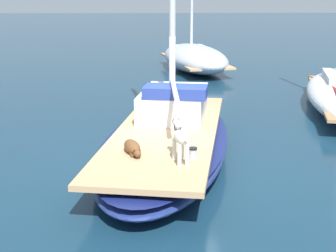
# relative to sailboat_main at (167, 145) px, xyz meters

# --- Properties ---
(ground_plane) EXTENTS (120.00, 120.00, 0.00)m
(ground_plane) POSITION_rel_sailboat_main_xyz_m (0.00, 0.00, -0.34)
(ground_plane) COLOR #143347
(sailboat_main) EXTENTS (3.70, 7.56, 0.66)m
(sailboat_main) POSITION_rel_sailboat_main_xyz_m (0.00, 0.00, 0.00)
(sailboat_main) COLOR navy
(sailboat_main) RESTS_ON ground
(cabin_house) EXTENTS (1.75, 2.43, 0.84)m
(cabin_house) POSITION_rel_sailboat_main_xyz_m (0.20, 1.10, 0.67)
(cabin_house) COLOR silver
(cabin_house) RESTS_ON sailboat_main
(dog_brown) EXTENTS (0.41, 0.94, 0.22)m
(dog_brown) POSITION_rel_sailboat_main_xyz_m (-0.65, -1.54, 0.43)
(dog_brown) COLOR brown
(dog_brown) RESTS_ON sailboat_main
(dog_white) EXTENTS (0.31, 0.93, 0.70)m
(dog_white) POSITION_rel_sailboat_main_xyz_m (0.17, -2.04, 0.75)
(dog_white) COLOR silver
(dog_white) RESTS_ON sailboat_main
(deck_winch) EXTENTS (0.16, 0.16, 0.21)m
(deck_winch) POSITION_rel_sailboat_main_xyz_m (0.40, -1.92, 0.42)
(deck_winch) COLOR #B7B7BC
(deck_winch) RESTS_ON sailboat_main
(moored_boat_far_astern) EXTENTS (3.38, 6.05, 8.12)m
(moored_boat_far_astern) POSITION_rel_sailboat_main_xyz_m (1.55, 11.76, 0.26)
(moored_boat_far_astern) COLOR #B2B7C1
(moored_boat_far_astern) RESTS_ON ground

